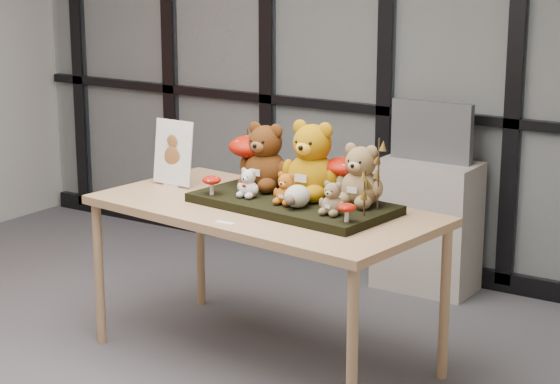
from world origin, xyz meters
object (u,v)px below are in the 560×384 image
Objects in this scene: bear_tan_back at (361,172)px; sign_holder at (173,155)px; diorama_tray at (293,204)px; display_table at (264,219)px; bear_white_bow at (249,181)px; mushroom_back_right at (345,176)px; bear_beige_small at (333,196)px; mushroom_front_left at (212,184)px; mushroom_front_right at (347,212)px; bear_pooh_yellow at (313,155)px; plush_cream_hedgehog at (297,195)px; cabinet at (427,226)px; mushroom_back_left at (253,157)px; bear_small_yellow at (286,187)px; monitor at (432,131)px; bear_brown_medium at (266,153)px.

sign_holder is at bearing -171.06° from bear_tan_back.
display_table is at bearing -153.43° from diorama_tray.
bear_white_bow is 0.70× the size of mushroom_back_right.
bear_tan_back reaches higher than bear_beige_small.
diorama_tray is at bearing 162.22° from bear_beige_small.
mushroom_front_left is at bearing -154.24° from mushroom_back_right.
mushroom_front_right is at bearing -9.59° from display_table.
plush_cream_hedgehog is (0.05, -0.22, -0.15)m from bear_pooh_yellow.
mushroom_back_right is 1.39m from cabinet.
mushroom_back_left reaches higher than diorama_tray.
plush_cream_hedgehog is 0.30m from mushroom_back_right.
mushroom_back_left is (-0.40, 0.06, -0.07)m from bear_pooh_yellow.
mushroom_back_left is at bearing 16.79° from sign_holder.
mushroom_front_right is (0.40, -0.12, -0.04)m from bear_small_yellow.
sign_holder reaches higher than mushroom_back_left.
mushroom_back_left is at bearing 154.23° from mushroom_front_right.
bear_white_bow is 0.52m from bear_beige_small.
bear_beige_small is at bearing 147.85° from mushroom_front_right.
mushroom_back_left is 0.56× the size of monitor.
bear_small_yellow is 0.23m from bear_white_bow.
plush_cream_hedgehog is (-0.23, -0.21, -0.10)m from bear_tan_back.
bear_beige_small is 1.83× the size of mushroom_front_right.
monitor is at bearing 82.67° from bear_brown_medium.
monitor is at bearing 90.00° from cabinet.
diorama_tray is (0.14, 0.05, 0.09)m from display_table.
bear_small_yellow is at bearing 177.82° from bear_beige_small.
plush_cream_hedgehog is at bearing -71.18° from bear_pooh_yellow.
mushroom_back_left reaches higher than plush_cream_hedgehog.
mushroom_back_left is at bearing 151.72° from bear_small_yellow.
bear_beige_small is (0.54, -0.25, -0.10)m from bear_brown_medium.
mushroom_front_right is at bearing -9.92° from sign_holder.
mushroom_back_right reaches higher than mushroom_front_right.
plush_cream_hedgehog is 1.27× the size of mushroom_front_right.
bear_beige_small is at bearing -18.46° from bear_brown_medium.
mushroom_back_right is (0.21, 0.15, 0.14)m from diorama_tray.
bear_white_bow is (-0.54, -0.17, -0.08)m from bear_tan_back.
bear_beige_small is 0.76× the size of mushroom_back_right.
mushroom_front_right is 0.12× the size of cabinet.
bear_brown_medium is at bearing -103.74° from monitor.
mushroom_front_right reaches higher than display_table.
bear_brown_medium is 0.74× the size of monitor.
monitor is (-0.12, 1.27, 0.01)m from mushroom_back_right.
bear_white_bow is at bearing -101.11° from cabinet.
mushroom_back_right is at bearing 8.15° from sign_holder.
mushroom_front_left is at bearing -22.93° from sign_holder.
bear_brown_medium is 0.47× the size of cabinet.
cabinet is (0.32, 1.29, -0.65)m from bear_brown_medium.
mushroom_front_left is at bearing -106.98° from monitor.
mushroom_back_left is 0.55m from mushroom_back_right.
plush_cream_hedgehog is at bearing -130.82° from bear_tan_back.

